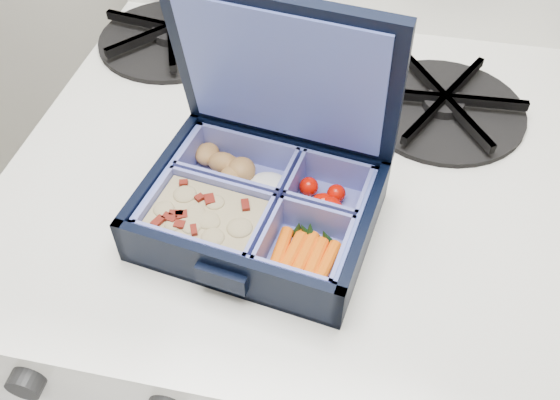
% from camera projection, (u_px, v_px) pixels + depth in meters
% --- Properties ---
extents(stove, '(0.59, 0.59, 0.89)m').
position_uv_depth(stove, '(297.00, 344.00, 0.97)').
color(stove, white).
rests_on(stove, floor).
extents(bento_box, '(0.23, 0.19, 0.05)m').
position_uv_depth(bento_box, '(259.00, 209.00, 0.54)').
color(bento_box, black).
rests_on(bento_box, stove).
extents(burner_grate, '(0.20, 0.20, 0.03)m').
position_uv_depth(burner_grate, '(444.00, 102.00, 0.66)').
color(burner_grate, black).
rests_on(burner_grate, stove).
extents(burner_grate_rear, '(0.22, 0.22, 0.02)m').
position_uv_depth(burner_grate_rear, '(171.00, 34.00, 0.76)').
color(burner_grate_rear, black).
rests_on(burner_grate_rear, stove).
extents(fork, '(0.18, 0.13, 0.01)m').
position_uv_depth(fork, '(296.00, 137.00, 0.64)').
color(fork, '#9495AD').
rests_on(fork, stove).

